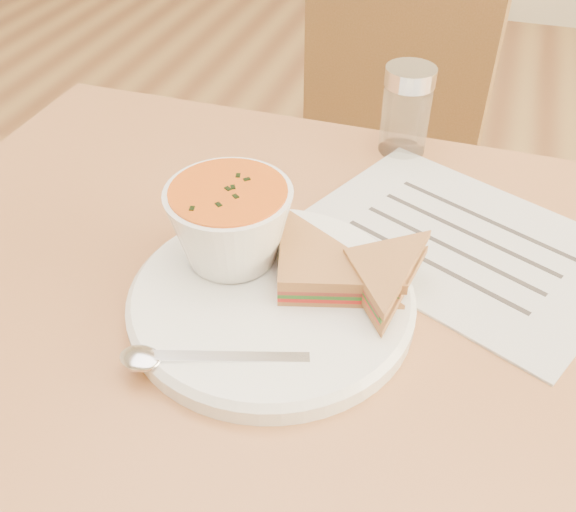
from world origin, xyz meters
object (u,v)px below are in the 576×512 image
at_px(chair_far, 349,195).
at_px(soup_bowl, 231,228).
at_px(dining_table, 321,508).
at_px(condiment_shaker, 406,110).
at_px(plate, 271,301).

bearing_deg(chair_far, soup_bowl, 102.95).
height_order(dining_table, condiment_shaker, condiment_shaker).
xyz_separation_m(plate, condiment_shaker, (0.07, 0.33, 0.05)).
xyz_separation_m(soup_bowl, condiment_shaker, (0.12, 0.29, -0.00)).
distance_m(dining_table, soup_bowl, 0.45).
relative_size(chair_far, condiment_shaker, 7.89).
bearing_deg(soup_bowl, chair_far, 91.02).
bearing_deg(condiment_shaker, plate, -101.28).
bearing_deg(chair_far, plate, 107.55).
xyz_separation_m(plate, soup_bowl, (-0.05, 0.03, 0.05)).
bearing_deg(soup_bowl, plate, -33.23).
bearing_deg(chair_far, condiment_shaker, 123.93).
distance_m(plate, condiment_shaker, 0.34).
bearing_deg(dining_table, condiment_shaker, 88.51).
xyz_separation_m(dining_table, chair_far, (-0.12, 0.63, 0.07)).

